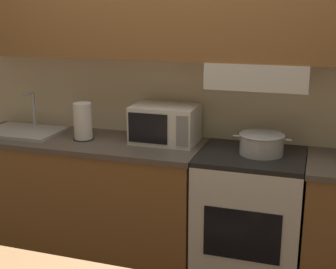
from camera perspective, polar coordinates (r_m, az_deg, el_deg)
The scene contains 8 objects.
ground_plane at distance 3.69m, azimuth 1.91°, elevation -14.38°, with size 16.00×16.00×0.00m, color #3D2D23.
wall_back at distance 3.17m, azimuth 2.04°, elevation 9.87°, with size 5.41×0.38×2.55m.
lower_counter_main at distance 3.47m, azimuth -10.07°, elevation -7.96°, with size 1.70×0.60×0.94m.
stove_range at distance 3.13m, azimuth 9.79°, elevation -10.58°, with size 0.65×0.59×0.94m.
cooking_pot at distance 2.95m, azimuth 11.34°, elevation -1.05°, with size 0.36×0.28×0.13m.
microwave at distance 3.15m, azimuth -0.34°, elevation 1.31°, with size 0.43×0.32×0.25m.
sink_basin at distance 3.56m, azimuth -17.19°, elevation 0.44°, with size 0.54×0.39×0.28m.
paper_towel_roll at distance 3.26m, azimuth -10.34°, elevation 1.57°, with size 0.14×0.14×0.26m.
Camera 1 is at (0.88, -3.10, 1.80)m, focal length 50.00 mm.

